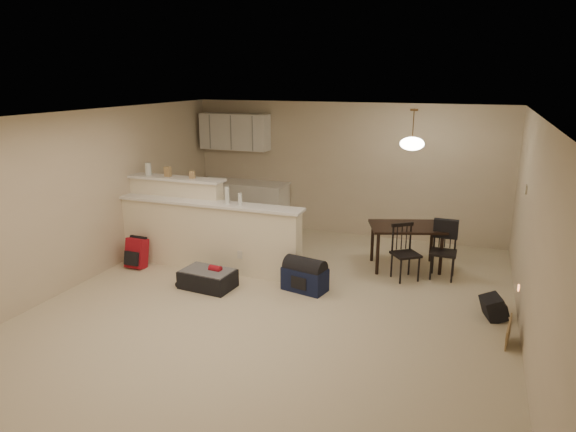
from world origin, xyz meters
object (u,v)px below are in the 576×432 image
at_px(suitcase, 208,279).
at_px(navy_duffel, 305,279).
at_px(dining_chair_far, 443,251).
at_px(dining_chair_near, 406,253).
at_px(red_backpack, 137,253).
at_px(pendant_lamp, 412,143).
at_px(black_daypack, 493,308).
at_px(dining_table, 406,231).

xyz_separation_m(suitcase, navy_duffel, (1.35, 0.40, 0.04)).
bearing_deg(dining_chair_far, dining_chair_near, -154.11).
relative_size(suitcase, navy_duffel, 1.22).
bearing_deg(red_backpack, dining_chair_far, 16.92).
relative_size(pendant_lamp, dining_chair_near, 0.73).
bearing_deg(black_daypack, dining_chair_near, 36.19).
bearing_deg(red_backpack, navy_duffel, 3.33).
bearing_deg(suitcase, dining_chair_far, 31.45).
bearing_deg(dining_table, suitcase, -163.85).
height_order(navy_duffel, black_daypack, navy_duffel).
bearing_deg(dining_chair_near, red_backpack, 156.30).
relative_size(dining_chair_near, navy_duffel, 1.37).
bearing_deg(suitcase, black_daypack, 10.96).
bearing_deg(dining_chair_far, suitcase, -153.44).
xyz_separation_m(pendant_lamp, dining_chair_far, (0.59, -0.25, -1.56)).
bearing_deg(dining_chair_near, suitcase, 169.36).
relative_size(dining_table, black_daypack, 4.05).
bearing_deg(red_backpack, dining_chair_near, 15.45).
distance_m(dining_chair_far, red_backpack, 4.77).
distance_m(dining_table, pendant_lamp, 1.38).
bearing_deg(red_backpack, black_daypack, 2.72).
relative_size(suitcase, black_daypack, 2.34).
height_order(dining_table, pendant_lamp, pendant_lamp).
height_order(pendant_lamp, red_backpack, pendant_lamp).
xyz_separation_m(pendant_lamp, black_daypack, (1.30, -1.41, -1.85)).
bearing_deg(dining_chair_far, black_daypack, -58.29).
height_order(dining_chair_near, suitcase, dining_chair_near).
xyz_separation_m(dining_table, dining_chair_far, (0.59, -0.25, -0.18)).
bearing_deg(black_daypack, dining_table, 25.40).
relative_size(dining_chair_near, red_backpack, 1.79).
bearing_deg(pendant_lamp, suitcase, -144.66).
bearing_deg(dining_table, navy_duffel, -149.64).
relative_size(pendant_lamp, dining_chair_far, 0.72).
xyz_separation_m(dining_table, red_backpack, (-4.02, -1.48, -0.38)).
distance_m(suitcase, black_daypack, 3.88).
bearing_deg(dining_table, red_backpack, -178.99).
bearing_deg(dining_chair_near, dining_table, 61.05).
bearing_deg(suitcase, dining_chair_near, 31.59).
relative_size(pendant_lamp, suitcase, 0.82).
height_order(pendant_lamp, navy_duffel, pendant_lamp).
bearing_deg(navy_duffel, pendant_lamp, 61.64).
bearing_deg(dining_table, dining_chair_far, -42.23).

